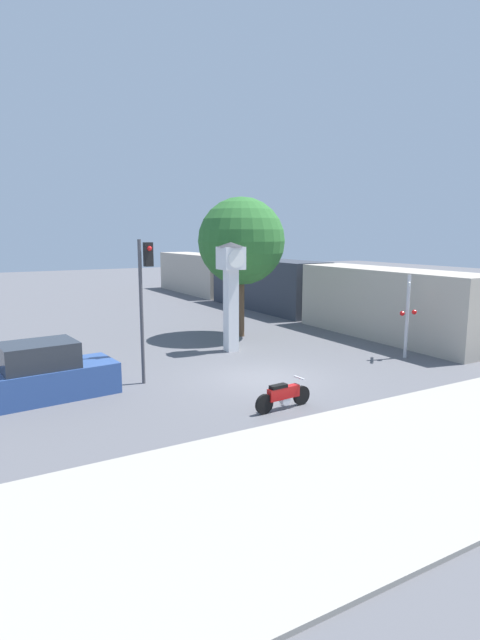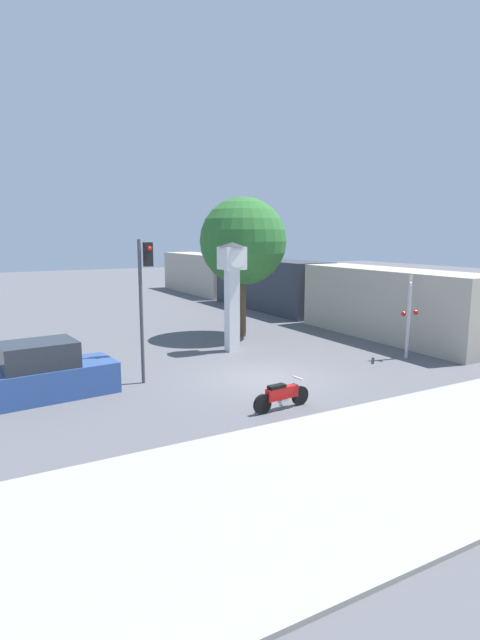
{
  "view_description": "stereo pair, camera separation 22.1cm",
  "coord_description": "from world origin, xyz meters",
  "views": [
    {
      "loc": [
        -9.26,
        -14.49,
        5.06
      ],
      "look_at": [
        -0.4,
        1.02,
        2.0
      ],
      "focal_mm": 28.0,
      "sensor_mm": 36.0,
      "label": 1
    },
    {
      "loc": [
        -9.07,
        -14.6,
        5.06
      ],
      "look_at": [
        -0.4,
        1.02,
        2.0
      ],
      "focal_mm": 28.0,
      "sensor_mm": 36.0,
      "label": 2
    }
  ],
  "objects": [
    {
      "name": "sidewalk_strip",
      "position": [
        0.0,
        -6.97,
        0.05
      ],
      "size": [
        36.0,
        6.0,
        0.1
      ],
      "color": "#9E998E",
      "rests_on": "ground_plane"
    },
    {
      "name": "ground_plane",
      "position": [
        0.0,
        0.0,
        0.0
      ],
      "size": [
        120.0,
        120.0,
        0.0
      ],
      "primitive_type": "plane",
      "color": "#56565B"
    },
    {
      "name": "street_tree",
      "position": [
        3.05,
        6.91,
        4.73
      ],
      "size": [
        4.26,
        4.26,
        6.88
      ],
      "color": "brown",
      "rests_on": "ground_plane"
    },
    {
      "name": "clock_tower",
      "position": [
        1.05,
        4.33,
        3.14
      ],
      "size": [
        1.16,
        1.16,
        4.75
      ],
      "color": "white",
      "rests_on": "ground_plane"
    },
    {
      "name": "parked_car",
      "position": [
        -7.1,
        1.59,
        0.75
      ],
      "size": [
        4.35,
        2.19,
        1.8
      ],
      "rotation": [
        0.0,
        0.0,
        0.1
      ],
      "color": "#2D4C8C",
      "rests_on": "ground_plane"
    },
    {
      "name": "freight_train",
      "position": [
        9.3,
        14.27,
        1.7
      ],
      "size": [
        2.8,
        33.19,
        3.4
      ],
      "color": "#ADA393",
      "rests_on": "ground_plane"
    },
    {
      "name": "traffic_light",
      "position": [
        -3.78,
        1.56,
        3.34
      ],
      "size": [
        0.5,
        0.35,
        4.91
      ],
      "color": "#47474C",
      "rests_on": "ground_plane"
    },
    {
      "name": "railroad_crossing_signal",
      "position": [
        6.75,
        -0.36,
        1.89
      ],
      "size": [
        0.9,
        0.82,
        3.46
      ],
      "color": "#B7B7BC",
      "rests_on": "ground_plane"
    },
    {
      "name": "motorcycle",
      "position": [
        -1.22,
        -2.97,
        0.42
      ],
      "size": [
        1.99,
        0.43,
        0.88
      ],
      "rotation": [
        0.0,
        0.0,
        0.08
      ],
      "color": "black",
      "rests_on": "ground_plane"
    }
  ]
}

